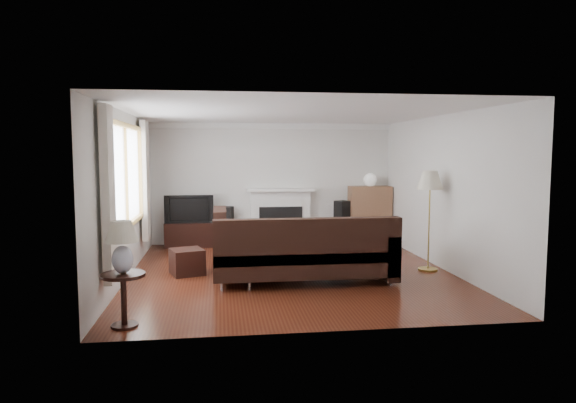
{
  "coord_description": "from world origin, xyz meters",
  "views": [
    {
      "loc": [
        -1.1,
        -7.94,
        1.9
      ],
      "look_at": [
        0.0,
        0.3,
        1.1
      ],
      "focal_mm": 32.0,
      "sensor_mm": 36.0,
      "label": 1
    }
  ],
  "objects": [
    {
      "name": "speaker_right",
      "position": [
        1.45,
        2.54,
        0.44
      ],
      "size": [
        0.34,
        0.37,
        0.88
      ],
      "primitive_type": "cube",
      "rotation": [
        0.0,
        0.0,
        0.42
      ],
      "color": "black",
      "rests_on": "ground"
    },
    {
      "name": "curtain_far",
      "position": [
        -2.4,
        1.32,
        1.4
      ],
      "size": [
        0.1,
        0.35,
        2.1
      ],
      "primitive_type": "cube",
      "color": "beige",
      "rests_on": "room"
    },
    {
      "name": "sectional_sofa",
      "position": [
        0.11,
        -0.6,
        0.46
      ],
      "size": [
        2.85,
        2.08,
        0.92
      ],
      "primitive_type": "cube",
      "color": "black",
      "rests_on": "ground"
    },
    {
      "name": "floor_lamp",
      "position": [
        2.22,
        -0.16,
        0.8
      ],
      "size": [
        0.43,
        0.43,
        1.61
      ],
      "primitive_type": "cube",
      "rotation": [
        0.0,
        0.0,
        -0.03
      ],
      "color": "#AC8F3B",
      "rests_on": "ground"
    },
    {
      "name": "side_table",
      "position": [
        -2.15,
        -2.3,
        0.3
      ],
      "size": [
        0.47,
        0.47,
        0.59
      ],
      "primitive_type": "cube",
      "color": "black",
      "rests_on": "ground"
    },
    {
      "name": "tv_stand",
      "position": [
        -1.71,
        2.5,
        0.25
      ],
      "size": [
        0.98,
        0.44,
        0.49
      ],
      "primitive_type": "cube",
      "color": "black",
      "rests_on": "ground"
    },
    {
      "name": "table_lamp",
      "position": [
        -2.15,
        -2.3,
        0.88
      ],
      "size": [
        0.35,
        0.35,
        0.57
      ],
      "primitive_type": "cube",
      "color": "silver",
      "rests_on": "side_table"
    },
    {
      "name": "fireplace",
      "position": [
        0.15,
        2.64,
        0.57
      ],
      "size": [
        1.4,
        0.26,
        1.15
      ],
      "primitive_type": "cube",
      "color": "white",
      "rests_on": "room"
    },
    {
      "name": "curtain_near",
      "position": [
        -2.4,
        -1.72,
        1.4
      ],
      "size": [
        0.1,
        0.35,
        2.1
      ],
      "primitive_type": "cube",
      "color": "beige",
      "rests_on": "room"
    },
    {
      "name": "footstool",
      "position": [
        -1.62,
        0.07,
        0.2
      ],
      "size": [
        0.6,
        0.6,
        0.4
      ],
      "primitive_type": "cube",
      "rotation": [
        0.0,
        0.0,
        0.32
      ],
      "color": "black",
      "rests_on": "ground"
    },
    {
      "name": "coffee_table",
      "position": [
        0.02,
        0.96,
        0.19
      ],
      "size": [
        1.1,
        0.82,
        0.38
      ],
      "primitive_type": "cube",
      "rotation": [
        0.0,
        0.0,
        0.32
      ],
      "color": "#8E6044",
      "rests_on": "ground"
    },
    {
      "name": "window",
      "position": [
        -2.45,
        -0.2,
        1.55
      ],
      "size": [
        0.12,
        2.74,
        1.54
      ],
      "primitive_type": "cube",
      "color": "olive",
      "rests_on": "room"
    },
    {
      "name": "globe_lamp",
      "position": [
        2.04,
        2.51,
        1.32
      ],
      "size": [
        0.27,
        0.27,
        0.27
      ],
      "primitive_type": "sphere",
      "color": "white",
      "rests_on": "bookshelf"
    },
    {
      "name": "television",
      "position": [
        -1.71,
        2.5,
        0.77
      ],
      "size": [
        0.97,
        0.13,
        0.56
      ],
      "primitive_type": "imported",
      "color": "black",
      "rests_on": "tv_stand"
    },
    {
      "name": "speaker_left",
      "position": [
        -0.96,
        2.55,
        0.4
      ],
      "size": [
        0.29,
        0.32,
        0.79
      ],
      "primitive_type": "cube",
      "rotation": [
        0.0,
        0.0,
        -0.28
      ],
      "color": "black",
      "rests_on": "ground"
    },
    {
      "name": "bookshelf",
      "position": [
        2.04,
        2.51,
        0.59
      ],
      "size": [
        0.86,
        0.41,
        1.19
      ],
      "primitive_type": "cube",
      "color": "brown",
      "rests_on": "ground"
    },
    {
      "name": "room",
      "position": [
        0.0,
        0.0,
        1.25
      ],
      "size": [
        5.1,
        5.6,
        2.54
      ],
      "color": "#4C1E10",
      "rests_on": "ground"
    }
  ]
}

